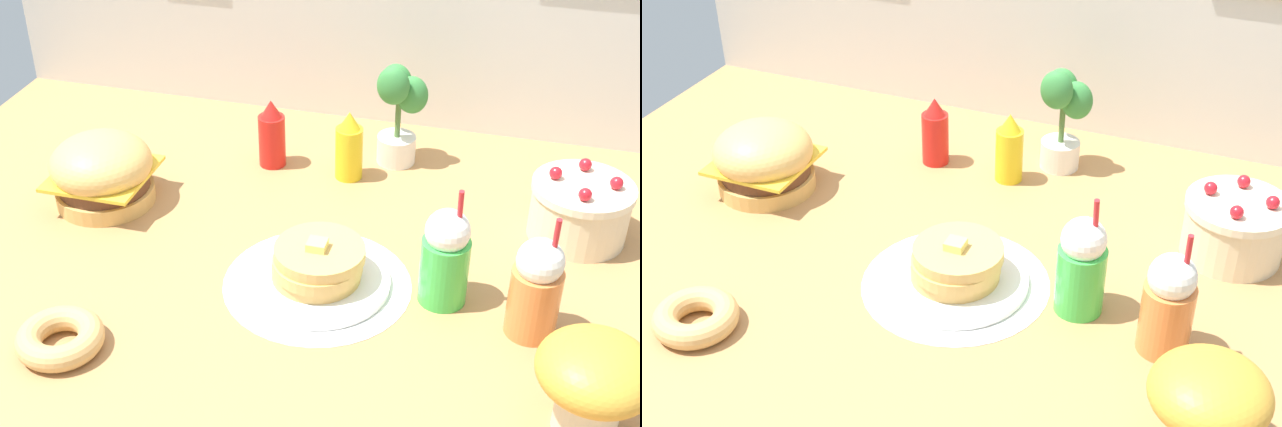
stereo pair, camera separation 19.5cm
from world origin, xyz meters
TOP-DOWN VIEW (x-y plane):
  - ground_plane at (0.00, 0.00)m, footprint 2.29×1.74m
  - doily_mat at (0.06, 0.02)m, footprint 0.43×0.43m
  - burger at (-0.56, 0.22)m, footprint 0.26×0.26m
  - pancake_stack at (0.06, 0.03)m, footprint 0.33×0.33m
  - layer_cake at (0.62, 0.38)m, footprint 0.24×0.24m
  - ketchup_bottle at (-0.20, 0.52)m, footprint 0.07×0.07m
  - mustard_bottle at (0.02, 0.51)m, footprint 0.07×0.07m
  - cream_soda_cup at (0.34, 0.05)m, footprint 0.11×0.11m
  - orange_float_cup at (0.54, -0.01)m, footprint 0.11×0.11m
  - donut_pink_glaze at (-0.39, -0.32)m, footprint 0.18×0.18m
  - potted_plant at (0.13, 0.62)m, footprint 0.14×0.12m
  - mushroom_stool at (0.65, -0.26)m, footprint 0.22×0.22m

SIDE VIEW (x-z plane):
  - ground_plane at x=0.00m, z-range -0.02..0.00m
  - doily_mat at x=0.06m, z-range 0.00..0.00m
  - donut_pink_glaze at x=-0.39m, z-range 0.00..0.06m
  - pancake_stack at x=0.06m, z-range -0.01..0.10m
  - layer_cake at x=0.62m, z-range -0.01..0.16m
  - burger at x=-0.56m, z-range 0.00..0.18m
  - ketchup_bottle at x=-0.20m, z-range -0.01..0.19m
  - mustard_bottle at x=0.02m, z-range -0.01..0.19m
  - cream_soda_cup at x=0.34m, z-range -0.03..0.26m
  - orange_float_cup at x=0.54m, z-range -0.03..0.26m
  - mushroom_stool at x=0.65m, z-range 0.02..0.23m
  - potted_plant at x=0.13m, z-range 0.01..0.31m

